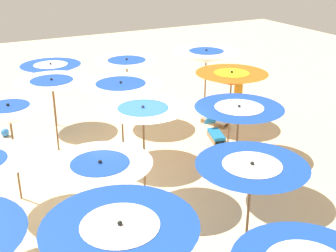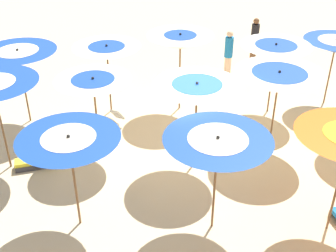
% 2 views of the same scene
% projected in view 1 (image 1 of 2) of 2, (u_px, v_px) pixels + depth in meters
% --- Properties ---
extents(ground, '(40.25, 40.25, 0.04)m').
position_uv_depth(ground, '(134.00, 195.00, 11.21)').
color(ground, beige).
extents(beach_umbrella_1, '(2.03, 2.03, 2.27)m').
position_uv_depth(beach_umbrella_1, '(251.00, 173.00, 7.98)').
color(beach_umbrella_1, brown).
rests_on(beach_umbrella_1, ground).
extents(beach_umbrella_2, '(2.12, 2.12, 2.31)m').
position_uv_depth(beach_umbrella_2, '(239.00, 115.00, 10.61)').
color(beach_umbrella_2, brown).
rests_on(beach_umbrella_2, ground).
extents(beach_umbrella_3, '(2.09, 2.09, 2.45)m').
position_uv_depth(beach_umbrella_3, '(231.00, 79.00, 12.82)').
color(beach_umbrella_3, brown).
rests_on(beach_umbrella_3, ground).
extents(beach_umbrella_4, '(2.25, 2.25, 2.55)m').
position_uv_depth(beach_umbrella_4, '(206.00, 57.00, 14.94)').
color(beach_umbrella_4, brown).
rests_on(beach_umbrella_4, ground).
extents(beach_umbrella_5, '(2.14, 2.14, 2.46)m').
position_uv_depth(beach_umbrella_5, '(120.00, 237.00, 5.99)').
color(beach_umbrella_5, brown).
rests_on(beach_umbrella_5, ground).
extents(beach_umbrella_6, '(1.92, 1.92, 2.23)m').
position_uv_depth(beach_umbrella_6, '(101.00, 173.00, 8.14)').
color(beach_umbrella_6, brown).
rests_on(beach_umbrella_6, ground).
extents(beach_umbrella_7, '(2.07, 2.07, 2.37)m').
position_uv_depth(beach_umbrella_7, '(143.00, 114.00, 10.39)').
color(beach_umbrella_7, brown).
rests_on(beach_umbrella_7, ground).
extents(beach_umbrella_8, '(2.27, 2.27, 2.30)m').
position_uv_depth(beach_umbrella_8, '(121.00, 89.00, 12.39)').
color(beach_umbrella_8, brown).
rests_on(beach_umbrella_8, ground).
extents(beach_umbrella_9, '(2.12, 2.12, 2.28)m').
position_uv_depth(beach_umbrella_9, '(127.00, 64.00, 14.87)').
color(beach_umbrella_9, brown).
rests_on(beach_umbrella_9, ground).
extents(beach_umbrella_12, '(1.98, 1.98, 2.49)m').
position_uv_depth(beach_umbrella_12, '(9.00, 114.00, 10.16)').
color(beach_umbrella_12, brown).
rests_on(beach_umbrella_12, ground).
extents(beach_umbrella_13, '(2.07, 2.07, 2.26)m').
position_uv_depth(beach_umbrella_13, '(52.00, 85.00, 12.78)').
color(beach_umbrella_13, brown).
rests_on(beach_umbrella_13, ground).
extents(beach_umbrella_14, '(1.97, 1.97, 2.20)m').
position_uv_depth(beach_umbrella_14, '(51.00, 70.00, 14.65)').
color(beach_umbrella_14, brown).
rests_on(beach_umbrella_14, ground).
extents(lounger_0, '(1.37, 0.81, 0.60)m').
position_uv_depth(lounger_0, '(217.00, 120.00, 15.30)').
color(lounger_0, olive).
rests_on(lounger_0, ground).
extents(lounger_1, '(1.34, 0.72, 0.62)m').
position_uv_depth(lounger_1, '(215.00, 132.00, 14.28)').
color(lounger_1, olive).
rests_on(lounger_1, ground).
extents(lounger_2, '(1.27, 0.97, 0.63)m').
position_uv_depth(lounger_2, '(67.00, 247.00, 8.95)').
color(lounger_2, silver).
rests_on(lounger_2, ground).
extents(beachgoer_2, '(0.30, 0.30, 1.86)m').
position_uv_depth(beachgoer_2, '(238.00, 93.00, 15.51)').
color(beachgoer_2, brown).
rests_on(beachgoer_2, ground).
extents(beach_ball, '(0.26, 0.26, 0.26)m').
position_uv_depth(beach_ball, '(5.00, 132.00, 14.46)').
color(beach_ball, '#337FE5').
rests_on(beach_ball, ground).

